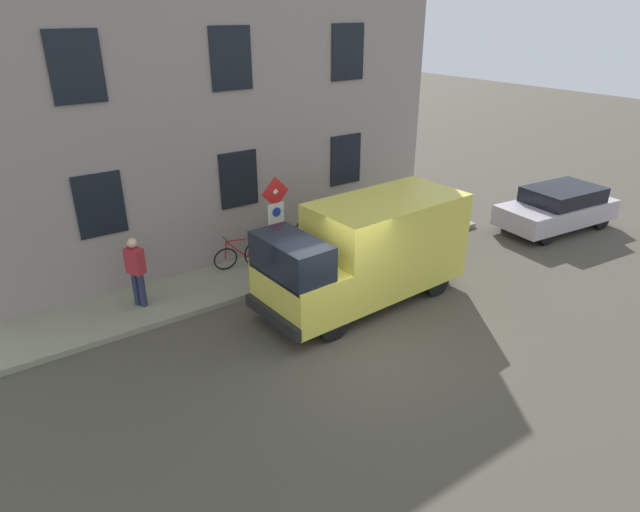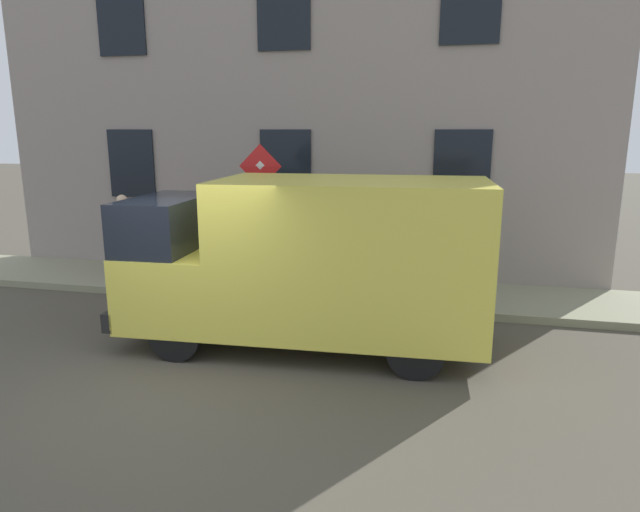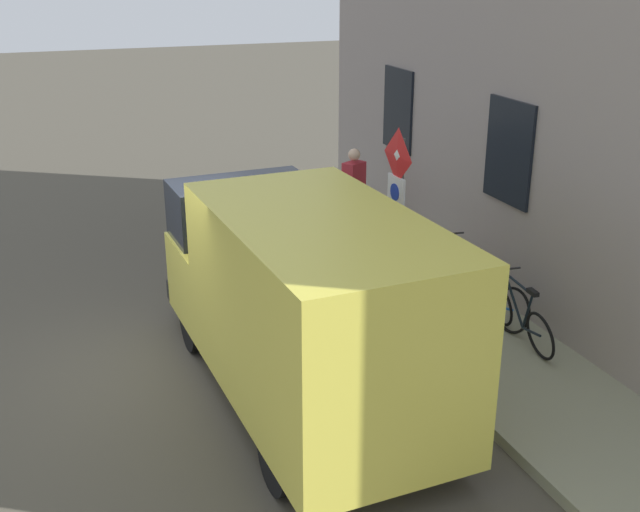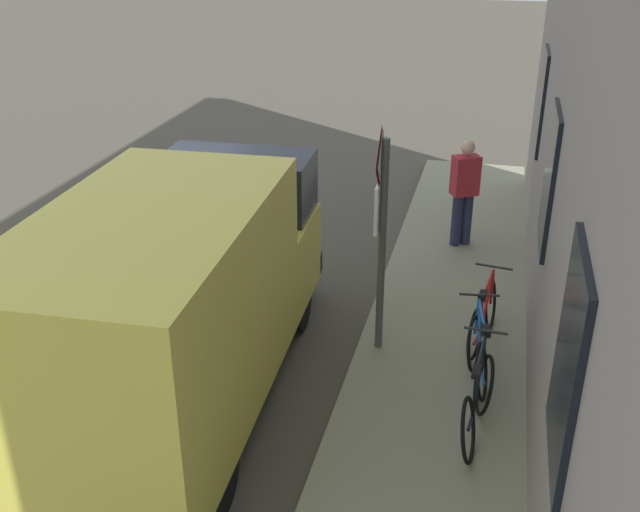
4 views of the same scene
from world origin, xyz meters
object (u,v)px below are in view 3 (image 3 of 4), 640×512
Objects in this scene: delivery_van at (301,298)px; bicycle_black at (519,316)px; bicycle_red at (459,275)px; pedestrian at (354,191)px; sign_post_stacked at (397,199)px; bicycle_blue at (487,294)px.

delivery_van reaches higher than bicycle_black.
pedestrian is (-0.48, 3.03, 0.56)m from bicycle_red.
sign_post_stacked is at bearing -56.47° from delivery_van.
bicycle_blue is at bearing 4.32° from bicycle_black.
delivery_van is at bearing 126.24° from bicycle_red.
bicycle_red is (0.00, 0.80, 0.00)m from bicycle_blue.
bicycle_black is 1.59m from bicycle_red.
bicycle_blue is (1.26, -0.49, -1.43)m from sign_post_stacked.
bicycle_black is 1.00× the size of pedestrian.
delivery_van is at bearing -58.73° from pedestrian.
bicycle_black and bicycle_red have the same top height.
bicycle_black is at bearing -23.16° from pedestrian.
bicycle_red is at bearing -64.39° from delivery_van.
pedestrian is at bearing -1.48° from bicycle_blue.
sign_post_stacked is 2.30m from bicycle_black.
sign_post_stacked is 1.93m from bicycle_red.
sign_post_stacked is 1.56× the size of bicycle_red.
delivery_van reaches higher than bicycle_blue.
delivery_van is 3.16× the size of bicycle_blue.
sign_post_stacked is at bearing 111.82° from bicycle_red.
bicycle_red is (3.17, 1.70, -0.82)m from delivery_van.
bicycle_red is (0.00, 1.59, 0.00)m from bicycle_black.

